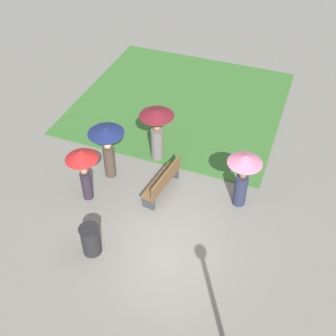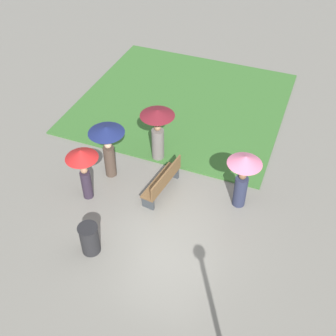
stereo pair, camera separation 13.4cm
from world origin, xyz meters
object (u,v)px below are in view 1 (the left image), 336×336
at_px(trash_bin, 91,240).
at_px(crowd_person_pink, 243,172).
at_px(park_bench, 163,181).
at_px(crowd_person_maroon, 157,127).
at_px(crowd_person_navy, 107,142).
at_px(crowd_person_red, 83,164).

height_order(trash_bin, crowd_person_pink, crowd_person_pink).
bearing_deg(park_bench, crowd_person_maroon, -144.52).
relative_size(trash_bin, crowd_person_pink, 0.50).
bearing_deg(crowd_person_navy, crowd_person_red, 35.08).
bearing_deg(crowd_person_pink, park_bench, -107.48).
xyz_separation_m(park_bench, crowd_person_pink, (-0.39, 2.24, 0.78)).
relative_size(trash_bin, crowd_person_maroon, 0.48).
distance_m(trash_bin, crowd_person_maroon, 4.18).
xyz_separation_m(crowd_person_pink, crowd_person_red, (1.36, -4.26, 0.08)).
bearing_deg(crowd_person_maroon, crowd_person_pink, -171.11).
height_order(crowd_person_maroon, crowd_person_pink, crowd_person_maroon).
xyz_separation_m(crowd_person_maroon, crowd_person_pink, (1.02, 2.98, -0.03)).
relative_size(crowd_person_navy, crowd_person_maroon, 0.97).
relative_size(trash_bin, crowd_person_red, 0.51).
distance_m(trash_bin, crowd_person_navy, 3.09).
height_order(park_bench, crowd_person_red, crowd_person_red).
distance_m(park_bench, crowd_person_maroon, 1.79).
xyz_separation_m(park_bench, trash_bin, (2.69, -0.96, -0.01)).
bearing_deg(crowd_person_pink, crowd_person_maroon, -136.17).
relative_size(park_bench, crowd_person_red, 0.98).
distance_m(trash_bin, crowd_person_pink, 4.51).
xyz_separation_m(crowd_person_maroon, crowd_person_red, (2.38, -1.28, 0.06)).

